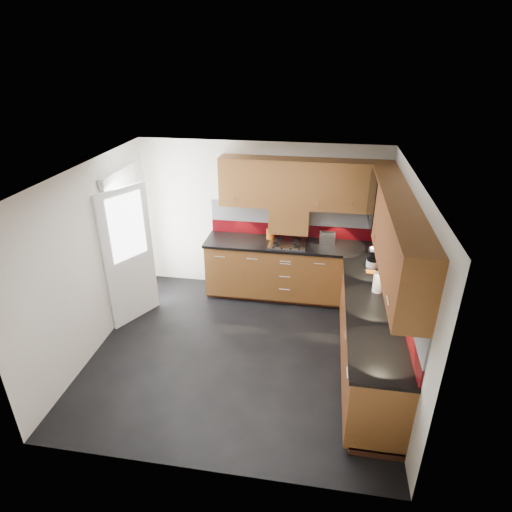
% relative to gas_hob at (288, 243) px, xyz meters
% --- Properties ---
extents(room, '(4.00, 3.80, 2.64)m').
position_rel_gas_hob_xyz_m(room, '(-0.45, -1.47, 0.54)').
color(room, black).
extents(base_cabinets, '(2.70, 3.20, 0.95)m').
position_rel_gas_hob_xyz_m(base_cabinets, '(0.62, -0.75, -0.52)').
color(base_cabinets, '#562F13').
rests_on(base_cabinets, room).
extents(countertop, '(2.72, 3.22, 0.04)m').
position_rel_gas_hob_xyz_m(countertop, '(0.60, -0.77, -0.03)').
color(countertop, black).
rests_on(countertop, base_cabinets).
extents(backsplash, '(2.70, 3.20, 0.54)m').
position_rel_gas_hob_xyz_m(backsplash, '(0.83, -0.54, 0.26)').
color(backsplash, maroon).
rests_on(backsplash, countertop).
extents(upper_cabinets, '(2.50, 3.20, 0.72)m').
position_rel_gas_hob_xyz_m(upper_cabinets, '(0.78, -0.69, 0.88)').
color(upper_cabinets, '#562F13').
rests_on(upper_cabinets, room).
extents(extractor_hood, '(0.60, 0.33, 0.40)m').
position_rel_gas_hob_xyz_m(extractor_hood, '(0.00, 0.17, 0.33)').
color(extractor_hood, '#562F13').
rests_on(extractor_hood, room).
extents(glass_cabinet, '(0.32, 0.80, 0.66)m').
position_rel_gas_hob_xyz_m(glass_cabinet, '(1.26, -0.40, 0.91)').
color(glass_cabinet, black).
rests_on(glass_cabinet, room).
extents(back_door, '(0.42, 1.19, 2.04)m').
position_rel_gas_hob_xyz_m(back_door, '(-2.23, -0.72, 0.08)').
color(back_door, white).
rests_on(back_door, room).
extents(gas_hob, '(0.55, 0.49, 0.04)m').
position_rel_gas_hob_xyz_m(gas_hob, '(0.00, 0.00, 0.00)').
color(gas_hob, silver).
rests_on(gas_hob, countertop).
extents(utensil_pot, '(0.12, 0.12, 0.44)m').
position_rel_gas_hob_xyz_m(utensil_pot, '(-0.29, 0.16, 0.08)').
color(utensil_pot, orange).
rests_on(utensil_pot, countertop).
extents(toaster, '(0.24, 0.15, 0.17)m').
position_rel_gas_hob_xyz_m(toaster, '(0.59, 0.15, 0.07)').
color(toaster, silver).
rests_on(toaster, countertop).
extents(food_processor, '(0.17, 0.17, 0.28)m').
position_rel_gas_hob_xyz_m(food_processor, '(1.21, -0.56, 0.11)').
color(food_processor, white).
rests_on(food_processor, countertop).
extents(paper_towel, '(0.14, 0.14, 0.25)m').
position_rel_gas_hob_xyz_m(paper_towel, '(1.21, -1.22, 0.11)').
color(paper_towel, white).
rests_on(paper_towel, countertop).
extents(orange_cloth, '(0.13, 0.12, 0.01)m').
position_rel_gas_hob_xyz_m(orange_cloth, '(1.18, -0.74, -0.01)').
color(orange_cloth, orange).
rests_on(orange_cloth, countertop).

